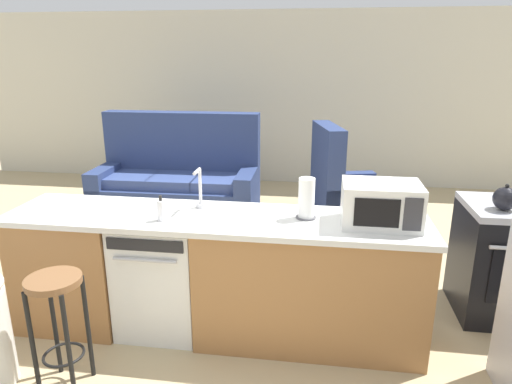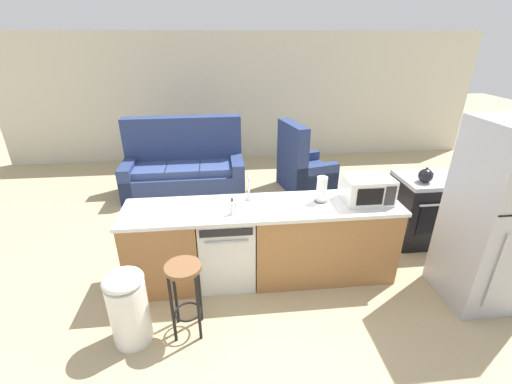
{
  "view_description": "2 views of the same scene",
  "coord_description": "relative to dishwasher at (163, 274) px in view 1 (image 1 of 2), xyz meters",
  "views": [
    {
      "loc": [
        0.86,
        -2.9,
        1.98
      ],
      "look_at": [
        0.35,
        0.64,
        0.89
      ],
      "focal_mm": 32.0,
      "sensor_mm": 36.0,
      "label": 1
    },
    {
      "loc": [
        -0.26,
        -3.17,
        2.55
      ],
      "look_at": [
        0.13,
        0.55,
        0.81
      ],
      "focal_mm": 24.0,
      "sensor_mm": 36.0,
      "label": 2
    }
  ],
  "objects": [
    {
      "name": "bar_stool",
      "position": [
        -0.39,
        -0.73,
        0.11
      ],
      "size": [
        0.32,
        0.32,
        0.74
      ],
      "color": "brown",
      "rests_on": "ground_plane"
    },
    {
      "name": "microwave",
      "position": [
        1.52,
        -0.0,
        0.62
      ],
      "size": [
        0.5,
        0.37,
        0.28
      ],
      "color": "white",
      "rests_on": "kitchen_counter"
    },
    {
      "name": "couch",
      "position": [
        -0.66,
        2.48,
        -0.03
      ],
      "size": [
        2.01,
        0.93,
        1.27
      ],
      "color": "navy",
      "rests_on": "ground_plane"
    },
    {
      "name": "stove_range",
      "position": [
        2.6,
        0.55,
        0.03
      ],
      "size": [
        0.76,
        0.68,
        0.9
      ],
      "color": "black",
      "rests_on": "ground_plane"
    },
    {
      "name": "armchair",
      "position": [
        1.39,
        2.36,
        -0.07
      ],
      "size": [
        0.98,
        1.01,
        1.2
      ],
      "color": "navy",
      "rests_on": "ground_plane"
    },
    {
      "name": "wall_back",
      "position": [
        0.55,
        4.2,
        0.88
      ],
      "size": [
        10.0,
        0.06,
        2.6
      ],
      "color": "beige",
      "rests_on": "ground_plane"
    },
    {
      "name": "ground_plane",
      "position": [
        0.25,
        0.0,
        -0.42
      ],
      "size": [
        24.0,
        24.0,
        0.0
      ],
      "primitive_type": "plane",
      "color": "tan"
    },
    {
      "name": "dishwasher",
      "position": [
        0.0,
        0.0,
        0.0
      ],
      "size": [
        0.58,
        0.61,
        0.84
      ],
      "color": "silver",
      "rests_on": "ground_plane"
    },
    {
      "name": "paper_towel_roll",
      "position": [
        1.03,
        0.05,
        0.62
      ],
      "size": [
        0.14,
        0.14,
        0.28
      ],
      "color": "#4C4C51",
      "rests_on": "kitchen_counter"
    },
    {
      "name": "soap_bottle",
      "position": [
        0.07,
        -0.14,
        0.55
      ],
      "size": [
        0.06,
        0.06,
        0.18
      ],
      "color": "silver",
      "rests_on": "kitchen_counter"
    },
    {
      "name": "kettle",
      "position": [
        2.43,
        0.42,
        0.56
      ],
      "size": [
        0.21,
        0.17,
        0.19
      ],
      "color": "black",
      "rests_on": "stove_range"
    },
    {
      "name": "kitchen_counter",
      "position": [
        0.49,
        0.0,
        -0.0
      ],
      "size": [
        2.94,
        0.66,
        0.9
      ],
      "color": "#9E6B3D",
      "rests_on": "ground_plane"
    },
    {
      "name": "sink_faucet",
      "position": [
        0.26,
        0.15,
        0.61
      ],
      "size": [
        0.07,
        0.18,
        0.3
      ],
      "color": "silver",
      "rests_on": "kitchen_counter"
    }
  ]
}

